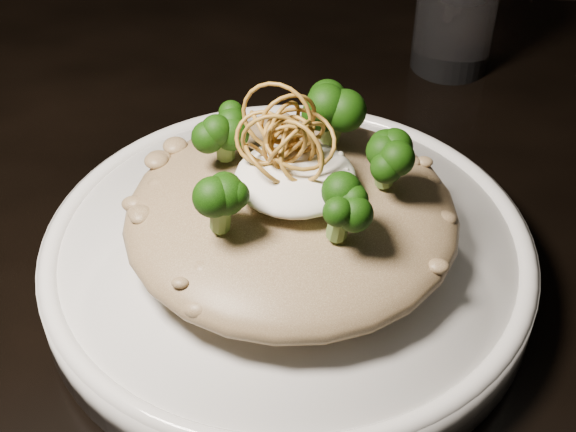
# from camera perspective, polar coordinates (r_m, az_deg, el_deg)

# --- Properties ---
(table) EXTENTS (1.10, 0.80, 0.75)m
(table) POSITION_cam_1_polar(r_m,az_deg,el_deg) (0.64, 7.81, -7.21)
(table) COLOR black
(table) RESTS_ON ground
(plate) EXTENTS (0.32, 0.32, 0.03)m
(plate) POSITION_cam_1_polar(r_m,az_deg,el_deg) (0.54, 0.00, -3.09)
(plate) COLOR white
(plate) RESTS_ON table
(risotto) EXTENTS (0.21, 0.21, 0.05)m
(risotto) POSITION_cam_1_polar(r_m,az_deg,el_deg) (0.51, 0.24, 0.09)
(risotto) COLOR brown
(risotto) RESTS_ON plate
(broccoli) EXTENTS (0.16, 0.16, 0.06)m
(broccoli) POSITION_cam_1_polar(r_m,az_deg,el_deg) (0.47, 0.23, 4.68)
(broccoli) COLOR black
(broccoli) RESTS_ON risotto
(cheese) EXTENTS (0.07, 0.07, 0.02)m
(cheese) POSITION_cam_1_polar(r_m,az_deg,el_deg) (0.48, 0.53, 2.73)
(cheese) COLOR white
(cheese) RESTS_ON risotto
(shallots) EXTENTS (0.06, 0.06, 0.04)m
(shallots) POSITION_cam_1_polar(r_m,az_deg,el_deg) (0.47, -0.39, 6.10)
(shallots) COLOR brown
(shallots) RESTS_ON cheese
(drinking_glass) EXTENTS (0.09, 0.09, 0.13)m
(drinking_glass) POSITION_cam_1_polar(r_m,az_deg,el_deg) (0.76, 11.94, 14.59)
(drinking_glass) COLOR silver
(drinking_glass) RESTS_ON table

